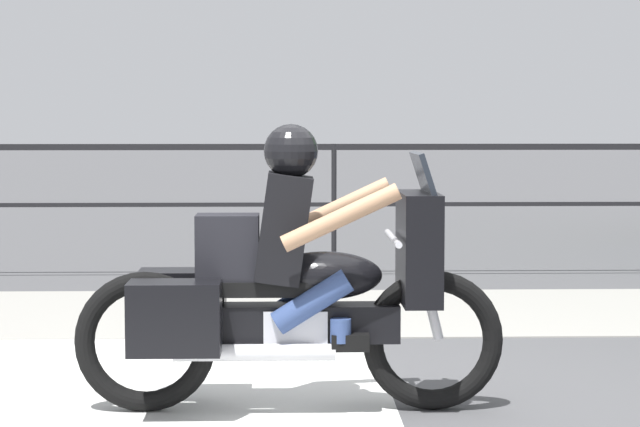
# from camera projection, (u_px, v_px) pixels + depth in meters

# --- Properties ---
(ground_plane) EXTENTS (120.00, 120.00, 0.00)m
(ground_plane) POSITION_uv_depth(u_px,v_px,m) (374.00, 412.00, 6.72)
(ground_plane) COLOR #4C4C4F
(sidewalk_band) EXTENTS (44.00, 2.40, 0.01)m
(sidewalk_band) POSITION_uv_depth(u_px,v_px,m) (344.00, 312.00, 10.10)
(sidewalk_band) COLOR #99968E
(sidewalk_band) RESTS_ON ground
(crosswalk_band) EXTENTS (3.61, 6.00, 0.01)m
(crosswalk_band) POSITION_uv_depth(u_px,v_px,m) (55.00, 423.00, 6.47)
(crosswalk_band) COLOR silver
(crosswalk_band) RESTS_ON ground
(fence_railing) EXTENTS (36.00, 0.05, 1.31)m
(fence_railing) POSITION_uv_depth(u_px,v_px,m) (334.00, 173.00, 12.14)
(fence_railing) COLOR black
(fence_railing) RESTS_ON ground
(motorcycle) EXTENTS (2.31, 0.76, 1.55)m
(motorcycle) POSITION_uv_depth(u_px,v_px,m) (288.00, 286.00, 6.69)
(motorcycle) COLOR black
(motorcycle) RESTS_ON ground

